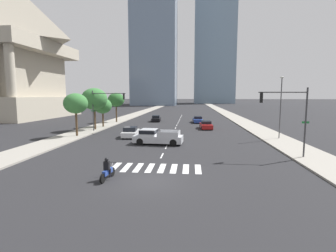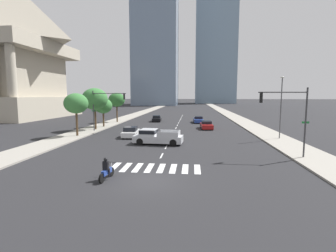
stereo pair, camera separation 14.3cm
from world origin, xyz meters
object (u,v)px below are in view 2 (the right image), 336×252
(street_tree_fourth, at_px, (117,100))
(street_tree_third, at_px, (103,106))
(street_tree_nearest, at_px, (76,104))
(sedan_red_1, at_px, (206,125))
(street_lamp_east, at_px, (281,103))
(traffic_signal_near, at_px, (288,110))
(pickup_truck, at_px, (156,137))
(sedan_blue_3, at_px, (198,120))
(sedan_black_2, at_px, (157,119))
(motorcycle_lead, at_px, (107,171))
(traffic_signal_far, at_px, (105,103))
(sedan_white_0, at_px, (131,132))
(street_tree_second, at_px, (95,99))

(street_tree_fourth, bearing_deg, street_tree_third, -90.00)
(street_tree_nearest, relative_size, street_tree_third, 1.15)
(sedan_red_1, xyz_separation_m, street_lamp_east, (8.48, -9.51, 3.94))
(traffic_signal_near, height_order, street_lamp_east, street_lamp_east)
(pickup_truck, distance_m, sedan_blue_3, 24.11)
(sedan_blue_3, xyz_separation_m, street_lamp_east, (9.61, -19.08, 3.95))
(sedan_black_2, bearing_deg, street_tree_third, 141.06)
(street_tree_nearest, bearing_deg, street_lamp_east, 0.82)
(motorcycle_lead, relative_size, sedan_black_2, 0.45)
(sedan_blue_3, xyz_separation_m, traffic_signal_near, (6.94, -28.99, 3.63))
(street_tree_nearest, bearing_deg, traffic_signal_far, 64.86)
(pickup_truck, height_order, sedan_blue_3, pickup_truck)
(sedan_red_1, relative_size, traffic_signal_far, 0.75)
(motorcycle_lead, bearing_deg, traffic_signal_near, -56.28)
(sedan_white_0, bearing_deg, sedan_blue_3, -30.11)
(motorcycle_lead, relative_size, street_tree_third, 0.43)
(traffic_signal_near, bearing_deg, street_tree_nearest, -22.27)
(pickup_truck, distance_m, traffic_signal_near, 13.79)
(sedan_black_2, relative_size, traffic_signal_far, 0.77)
(pickup_truck, xyz_separation_m, street_tree_fourth, (-11.09, 22.12, 3.75))
(street_tree_third, bearing_deg, street_lamp_east, -20.64)
(sedan_blue_3, distance_m, street_tree_third, 19.06)
(street_lamp_east, relative_size, street_tree_third, 1.56)
(traffic_signal_near, bearing_deg, motorcycle_lead, 27.21)
(traffic_signal_near, relative_size, street_tree_fourth, 1.02)
(sedan_black_2, xyz_separation_m, traffic_signal_far, (-5.39, -16.21, 3.70))
(pickup_truck, distance_m, street_lamp_east, 15.95)
(sedan_blue_3, bearing_deg, sedan_red_1, 4.15)
(sedan_white_0, xyz_separation_m, street_tree_third, (-7.09, 9.55, 3.07))
(traffic_signal_far, xyz_separation_m, street_tree_fourth, (-2.26, 13.22, 0.27))
(street_lamp_east, bearing_deg, sedan_white_0, 179.33)
(sedan_black_2, xyz_separation_m, street_tree_fourth, (-7.66, -2.99, 3.97))
(traffic_signal_far, distance_m, street_tree_third, 5.82)
(street_lamp_east, distance_m, street_tree_second, 26.66)
(traffic_signal_far, xyz_separation_m, street_lamp_east, (23.68, -4.45, 0.23))
(street_tree_second, bearing_deg, sedan_black_2, 62.24)
(traffic_signal_far, bearing_deg, street_tree_fourth, 99.71)
(sedan_blue_3, relative_size, traffic_signal_far, 0.81)
(pickup_truck, distance_m, sedan_black_2, 25.35)
(sedan_white_0, xyz_separation_m, traffic_signal_near, (16.19, -10.13, 3.59))
(street_tree_second, bearing_deg, street_tree_third, 90.00)
(sedan_white_0, height_order, street_tree_nearest, street_tree_nearest)
(street_tree_second, bearing_deg, pickup_truck, -43.62)
(pickup_truck, distance_m, sedan_red_1, 15.35)
(pickup_truck, relative_size, sedan_black_2, 1.22)
(street_lamp_east, xyz_separation_m, street_tree_third, (-25.95, 9.77, -0.85))
(motorcycle_lead, distance_m, street_tree_third, 28.54)
(pickup_truck, relative_size, street_tree_third, 1.16)
(traffic_signal_far, distance_m, street_tree_nearest, 5.33)
(sedan_black_2, height_order, street_tree_fourth, street_tree_fourth)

